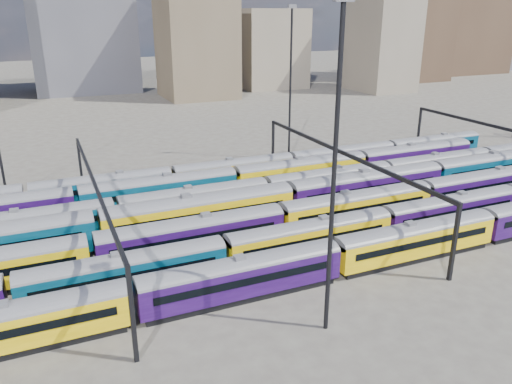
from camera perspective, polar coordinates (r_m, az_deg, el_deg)
name	(u,v)px	position (r m, az deg, el deg)	size (l,w,h in m)	color
ground	(268,221)	(61.86, 1.44, -3.36)	(500.00, 500.00, 0.00)	#443F3A
rake_0	(242,273)	(44.97, -1.61, -9.26)	(135.11, 2.82, 4.74)	black
rake_1	(385,220)	(57.85, 14.53, -3.08)	(114.32, 2.79, 4.68)	black
rake_2	(280,217)	(56.34, 2.80, -2.86)	(122.46, 2.99, 5.03)	black
rake_3	(289,196)	(61.89, 3.77, -0.43)	(137.20, 3.34, 5.65)	black
rake_4	(266,188)	(65.92, 1.12, 0.45)	(115.69, 2.82, 4.74)	black
rake_5	(160,188)	(66.52, -10.90, 0.46)	(104.16, 3.05, 5.14)	black
rake_6	(172,176)	(71.81, -9.61, 1.77)	(113.29, 2.77, 4.64)	black
gantry_1	(95,191)	(54.60, -17.93, 0.07)	(0.35, 40.35, 8.03)	black
gantry_2	(341,160)	(64.20, 9.64, 3.67)	(0.35, 40.35, 8.03)	black
gantry_3	(512,137)	(84.04, 27.22, 5.56)	(0.35, 40.35, 8.03)	black
mast_2	(335,164)	(36.63, 8.97, 3.12)	(1.40, 0.50, 25.60)	black
mast_3	(291,78)	(85.66, 3.97, 12.82)	(1.40, 0.50, 25.60)	black
skyline	(406,23)	(203.29, 16.74, 18.04)	(399.22, 60.48, 50.03)	#665B4C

